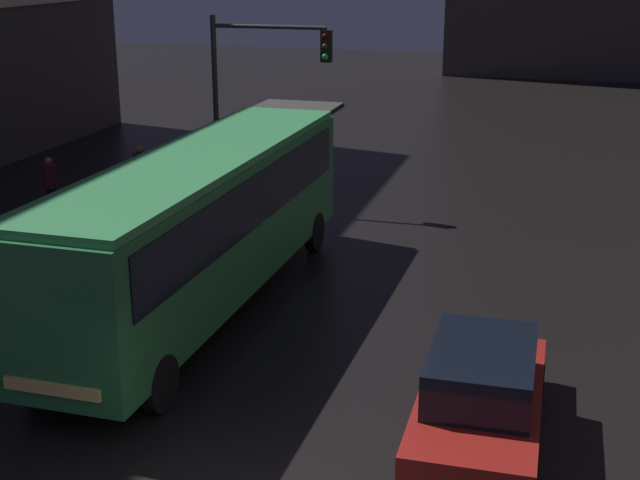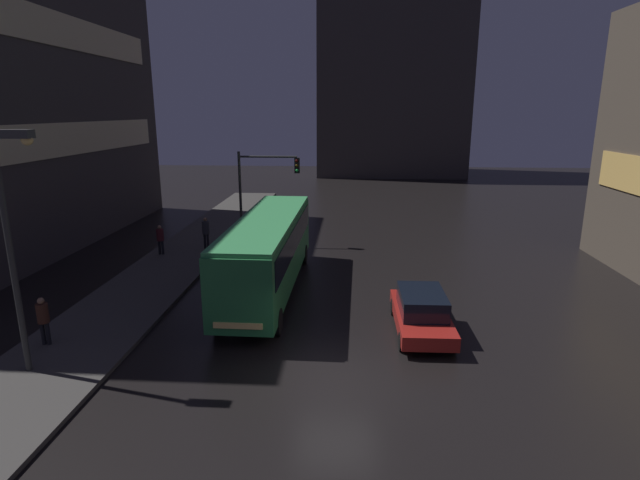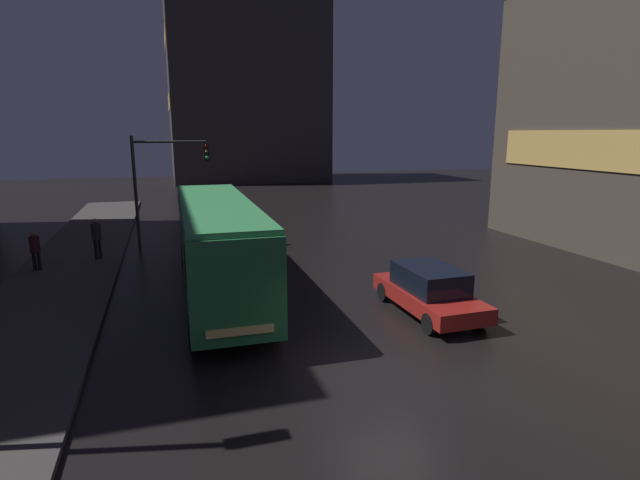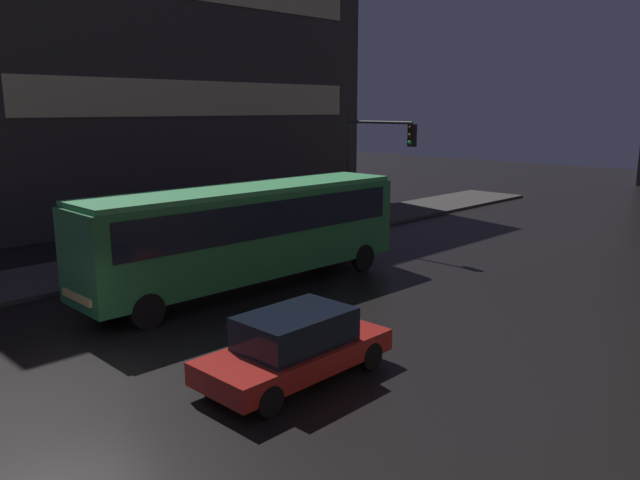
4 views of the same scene
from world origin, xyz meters
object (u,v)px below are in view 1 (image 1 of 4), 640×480
(car_taxi, at_px, (481,392))
(pedestrian_mid, at_px, (50,180))
(pedestrian_near, at_px, (141,170))
(traffic_light_main, at_px, (257,77))
(bus_near, at_px, (203,215))

(car_taxi, xyz_separation_m, pedestrian_mid, (-13.19, 8.93, 0.35))
(pedestrian_near, distance_m, traffic_light_main, 4.37)
(bus_near, bearing_deg, car_taxi, 149.56)
(bus_near, relative_size, traffic_light_main, 2.09)
(pedestrian_mid, relative_size, traffic_light_main, 0.30)
(pedestrian_near, height_order, pedestrian_mid, pedestrian_near)
(pedestrian_near, bearing_deg, car_taxi, -138.47)
(pedestrian_mid, bearing_deg, pedestrian_near, -146.52)
(pedestrian_near, bearing_deg, traffic_light_main, -64.77)
(car_taxi, bearing_deg, bus_near, -32.06)
(bus_near, bearing_deg, pedestrian_near, -52.83)
(car_taxi, height_order, pedestrian_mid, pedestrian_mid)
(car_taxi, bearing_deg, pedestrian_near, -43.73)
(bus_near, distance_m, traffic_light_main, 8.59)
(traffic_light_main, bearing_deg, pedestrian_near, -149.26)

